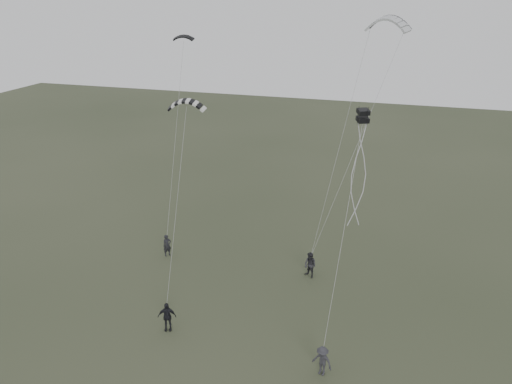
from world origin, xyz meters
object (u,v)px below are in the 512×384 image
(kite_pale_large, at_px, (388,18))
(kite_striped, at_px, (186,101))
(kite_box, at_px, (363,116))
(flyer_center, at_px, (167,317))
(flyer_far, at_px, (322,361))
(flyer_left, at_px, (167,245))
(flyer_right, at_px, (310,265))
(kite_dark_small, at_px, (183,36))

(kite_pale_large, height_order, kite_striped, kite_pale_large)
(kite_striped, bearing_deg, kite_box, -23.82)
(flyer_center, xyz_separation_m, flyer_far, (9.89, -1.10, -0.07))
(flyer_center, relative_size, kite_box, 2.75)
(flyer_far, bearing_deg, kite_pale_large, 105.87)
(flyer_left, bearing_deg, flyer_right, -47.07)
(kite_dark_small, height_order, kite_striped, kite_dark_small)
(kite_box, bearing_deg, kite_pale_large, 62.81)
(kite_box, bearing_deg, flyer_center, 178.84)
(flyer_center, xyz_separation_m, kite_dark_small, (-4.84, 15.11, 15.33))
(kite_dark_small, xyz_separation_m, kite_pale_large, (15.68, 1.49, 1.54))
(kite_pale_large, bearing_deg, flyer_center, -99.24)
(flyer_right, height_order, flyer_center, flyer_right)
(flyer_center, distance_m, kite_box, 16.91)
(flyer_left, height_order, kite_striped, kite_striped)
(flyer_left, bearing_deg, kite_box, -61.85)
(flyer_center, relative_size, flyer_far, 1.08)
(flyer_far, bearing_deg, kite_dark_small, 151.21)
(flyer_far, relative_size, kite_box, 2.56)
(kite_dark_small, bearing_deg, flyer_left, -90.68)
(flyer_far, bearing_deg, kite_striped, 160.23)
(kite_dark_small, bearing_deg, kite_pale_large, -1.03)
(flyer_center, height_order, flyer_far, flyer_center)
(flyer_far, distance_m, kite_box, 13.73)
(flyer_far, distance_m, kite_striped, 18.96)
(kite_striped, relative_size, kite_box, 3.72)
(flyer_right, xyz_separation_m, kite_box, (3.22, -3.84, 12.29))
(flyer_left, distance_m, flyer_center, 9.51)
(flyer_right, xyz_separation_m, kite_pale_large, (3.52, 7.94, 16.85))
(flyer_left, height_order, flyer_right, flyer_right)
(kite_pale_large, bearing_deg, kite_striped, -122.26)
(kite_pale_large, bearing_deg, kite_dark_small, -150.67)
(flyer_center, bearing_deg, kite_pale_large, 38.48)
(flyer_center, xyz_separation_m, kite_striped, (-1.70, 8.19, 11.72))
(flyer_left, xyz_separation_m, kite_striped, (2.48, -0.34, 11.78))
(flyer_left, distance_m, flyer_far, 17.05)
(flyer_left, distance_m, kite_box, 19.59)
(flyer_left, distance_m, kite_dark_small, 16.76)
(flyer_right, xyz_separation_m, flyer_far, (2.57, -9.76, -0.09))
(kite_dark_small, bearing_deg, flyer_right, -34.38)
(flyer_center, height_order, kite_pale_large, kite_pale_large)
(flyer_center, bearing_deg, kite_striped, 83.36)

